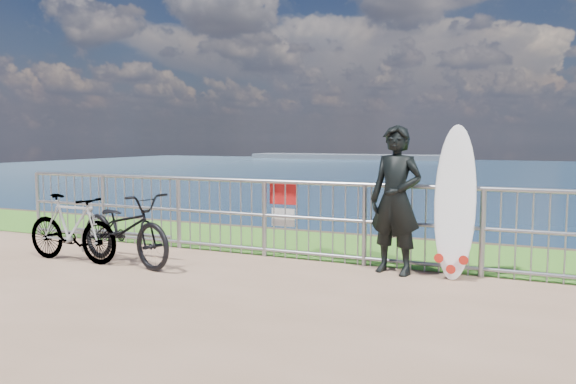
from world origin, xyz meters
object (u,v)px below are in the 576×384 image
at_px(surfer, 396,200).
at_px(surfboard, 455,207).
at_px(bicycle_far, 72,228).
at_px(bicycle_near, 125,228).

relative_size(surfer, surfboard, 0.99).
relative_size(surfboard, bicycle_far, 1.21).
relative_size(surfboard, bicycle_near, 1.01).
distance_m(surfer, surfboard, 0.72).
xyz_separation_m(surfboard, bicycle_near, (-4.21, -1.07, -0.38)).
distance_m(surfer, bicycle_near, 3.66).
height_order(surfboard, bicycle_far, surfboard).
xyz_separation_m(surfer, bicycle_near, (-3.50, -0.97, -0.45)).
distance_m(surfer, bicycle_far, 4.45).
height_order(surfboard, bicycle_near, surfboard).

